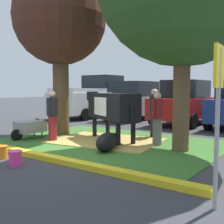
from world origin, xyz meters
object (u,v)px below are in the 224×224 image
Objects in this scene: person_visitor_far at (52,114)px; pickup_truck_maroon at (94,98)px; shade_tree_left at (60,20)px; person_visitor_near at (157,117)px; bucket_pink at (15,158)px; person_handler at (154,112)px; wheelbarrow at (30,127)px; calf_lying at (107,142)px; bucket_orange at (1,152)px; sedan_silver at (136,101)px; sedan_red at (186,103)px; parking_sign at (218,95)px; cow_holstein at (111,106)px.

pickup_truck_maroon is at bearing 120.22° from person_visitor_far.
person_visitor_near is (3.64, 0.26, -3.18)m from shade_tree_left.
person_visitor_near is 4.68× the size of bucket_pink.
wheelbarrow is (-3.18, -2.61, -0.49)m from person_handler.
calf_lying is at bearing -1.57° from person_visitor_far.
bucket_orange is at bearing -73.33° from person_visitor_far.
sedan_red is (2.89, -0.36, 0.00)m from sedan_silver.
bucket_pink is at bearing -106.19° from calf_lying.
shade_tree_left is 4.88m from calf_lying.
person_handler reaches higher than bucket_orange.
wheelbarrow is at bearing -111.05° from sedan_red.
parking_sign is at bearing -26.94° from shade_tree_left.
pickup_truck_maroon is at bearing -173.49° from sedan_silver.
cow_holstein is 1.79× the size of person_handler.
calf_lying is 4.17m from parking_sign.
shade_tree_left is 5.62m from bucket_pink.
wheelbarrow is 6.89m from parking_sign.
cow_holstein is 9.55× the size of bucket_orange.
sedan_red is (-0.50, 6.73, 0.75)m from calf_lying.
shade_tree_left is 4.29× the size of calf_lying.
sedan_red is (0.18, 9.05, 0.81)m from bucket_pink.
bucket_orange is at bearing -67.01° from shade_tree_left.
sedan_silver reaches higher than person_visitor_near.
shade_tree_left reaches higher than cow_holstein.
bucket_orange is (-4.88, -0.08, -1.40)m from parking_sign.
calf_lying is at bearing -118.28° from person_visitor_near.
person_handler reaches higher than bucket_pink.
bucket_orange is (-0.70, -3.40, -0.92)m from cow_holstein.
parking_sign is at bearing -54.11° from person_handler.
parking_sign is at bearing 0.91° from bucket_orange.
parking_sign is at bearing -38.42° from cow_holstein.
shade_tree_left is at bearing 153.06° from parking_sign.
person_visitor_near is 5.47m from sedan_red.
person_visitor_far is (-2.91, -1.34, 0.02)m from person_visitor_near.
sedan_silver is at bearing 127.19° from person_handler.
person_handler is 4.95× the size of bucket_pink.
person_handler is 0.37× the size of sedan_silver.
shade_tree_left is 3.54× the size of wheelbarrow.
person_visitor_near is at bearing -76.79° from sedan_red.
person_visitor_far is 5.17× the size of bucket_orange.
bucket_orange is 0.93× the size of bucket_pink.
person_visitor_far is 2.38m from bucket_orange.
person_visitor_far reaches higher than bucket_orange.
parking_sign is 6.70× the size of bucket_pink.
person_handler is 4.97m from bucket_orange.
sedan_silver is at bearing 172.85° from sedan_red.
calf_lying is at bearing -64.44° from sedan_silver.
shade_tree_left is 6.69m from sedan_silver.
calf_lying is 4.03× the size of bucket_pink.
cow_holstein is at bearing -66.03° from sedan_silver.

